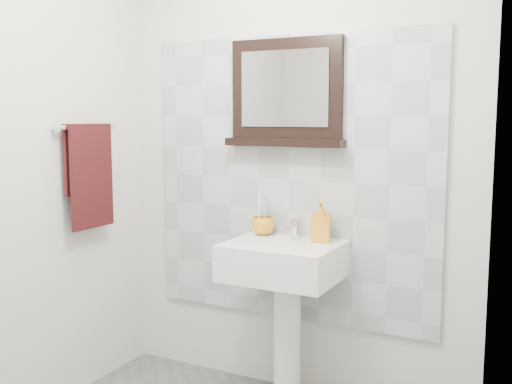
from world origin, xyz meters
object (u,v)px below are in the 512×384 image
at_px(toothbrush_cup, 263,226).
at_px(framed_mirror, 286,95).
at_px(soap_dispenser, 321,221).
at_px(hand_towel, 89,168).
at_px(pedestal_sink, 284,278).

bearing_deg(toothbrush_cup, framed_mirror, 30.52).
xyz_separation_m(soap_dispenser, hand_towel, (-1.16, -0.38, 0.25)).
xyz_separation_m(toothbrush_cup, soap_dispenser, (0.33, -0.01, 0.05)).
xyz_separation_m(toothbrush_cup, hand_towel, (-0.83, -0.40, 0.31)).
height_order(pedestal_sink, soap_dispenser, soap_dispenser).
height_order(pedestal_sink, hand_towel, hand_towel).
height_order(toothbrush_cup, framed_mirror, framed_mirror).
distance_m(pedestal_sink, hand_towel, 1.17).
distance_m(soap_dispenser, hand_towel, 1.25).
bearing_deg(soap_dispenser, toothbrush_cup, 162.49).
distance_m(pedestal_sink, framed_mirror, 0.93).
bearing_deg(pedestal_sink, hand_towel, -165.09).
bearing_deg(framed_mirror, hand_towel, -153.94).
xyz_separation_m(toothbrush_cup, framed_mirror, (0.10, 0.06, 0.68)).
xyz_separation_m(soap_dispenser, framed_mirror, (-0.23, 0.07, 0.63)).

